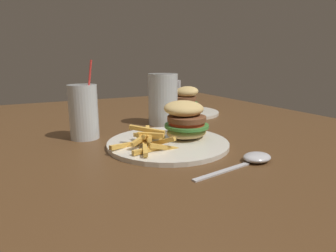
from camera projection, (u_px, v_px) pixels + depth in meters
name	position (u px, v px, depth m)	size (l,w,h in m)	color
dining_table	(140.00, 157.00, 0.89)	(1.28, 1.28, 0.73)	brown
meal_plate_near	(175.00, 132.00, 0.67)	(0.29, 0.28, 0.10)	silver
beer_glass	(163.00, 101.00, 0.86)	(0.09, 0.09, 0.16)	silver
juice_glass	(84.00, 113.00, 0.71)	(0.07, 0.07, 0.20)	silver
spoon	(255.00, 158.00, 0.55)	(0.19, 0.06, 0.02)	silver
meal_plate_far	(185.00, 106.00, 1.04)	(0.25, 0.25, 0.11)	silver
condiment_caddy	(172.00, 96.00, 1.23)	(0.11, 0.07, 0.11)	brown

